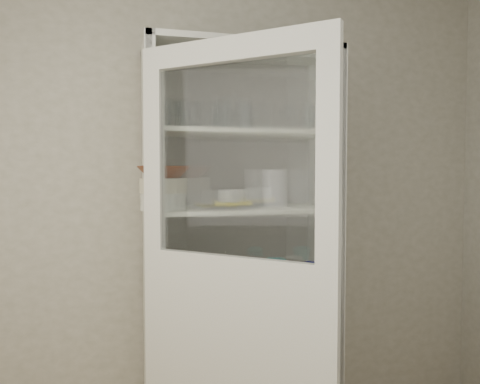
{
  "coord_description": "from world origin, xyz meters",
  "views": [
    {
      "loc": [
        -0.43,
        -1.12,
        1.45
      ],
      "look_at": [
        0.2,
        1.27,
        1.34
      ],
      "focal_mm": 35.0,
      "sensor_mm": 36.0,
      "label": 1
    }
  ],
  "objects": [
    {
      "name": "tumbler_10",
      "position": [
        0.09,
        1.29,
        1.73
      ],
      "size": [
        0.07,
        0.07,
        0.15
      ],
      "primitive_type": "cylinder",
      "rotation": [
        0.0,
        0.0,
        0.01
      ],
      "color": "silver",
      "rests_on": "shelf_glass"
    },
    {
      "name": "mug_white",
      "position": [
        0.33,
        1.15,
        0.91
      ],
      "size": [
        0.13,
        0.13,
        0.09
      ],
      "primitive_type": "imported",
      "rotation": [
        0.0,
        0.0,
        0.4
      ],
      "color": "silver",
      "rests_on": "shelf_mugs"
    },
    {
      "name": "white_canister",
      "position": [
        -0.21,
        1.32,
        0.92
      ],
      "size": [
        0.11,
        0.11,
        0.11
      ],
      "primitive_type": "cylinder",
      "rotation": [
        0.0,
        0.0,
        0.19
      ],
      "color": "silver",
      "rests_on": "shelf_mugs"
    },
    {
      "name": "pantry_cabinet",
      "position": [
        0.2,
        1.34,
        0.94
      ],
      "size": [
        1.0,
        0.45,
        2.1
      ],
      "color": "silver",
      "rests_on": "floor"
    },
    {
      "name": "plate_stack_front",
      "position": [
        -0.21,
        1.19,
        1.3
      ],
      "size": [
        0.23,
        0.23,
        0.08
      ],
      "primitive_type": "cylinder",
      "color": "silver",
      "rests_on": "shelf_plates"
    },
    {
      "name": "mug_blue",
      "position": [
        0.61,
        1.24,
        0.91
      ],
      "size": [
        0.14,
        0.14,
        0.09
      ],
      "primitive_type": "imported",
      "rotation": [
        0.0,
        0.0,
        0.34
      ],
      "color": "#051078",
      "rests_on": "shelf_mugs"
    },
    {
      "name": "goblet_2",
      "position": [
        0.31,
        1.38,
        1.75
      ],
      "size": [
        0.08,
        0.08,
        0.17
      ],
      "primitive_type": null,
      "color": "silver",
      "rests_on": "shelf_glass"
    },
    {
      "name": "goblet_1",
      "position": [
        0.11,
        1.38,
        1.74
      ],
      "size": [
        0.07,
        0.07,
        0.16
      ],
      "primitive_type": null,
      "color": "silver",
      "rests_on": "shelf_glass"
    },
    {
      "name": "goblet_3",
      "position": [
        0.49,
        1.35,
        1.75
      ],
      "size": [
        0.08,
        0.08,
        0.17
      ],
      "primitive_type": null,
      "color": "silver",
      "rests_on": "shelf_glass"
    },
    {
      "name": "cupboard_door",
      "position": [
        0.03,
        0.75,
        0.87
      ],
      "size": [
        0.69,
        0.64,
        2.0
      ],
      "rotation": [
        0.0,
        0.0,
        -0.74
      ],
      "color": "silver",
      "rests_on": "floor"
    },
    {
      "name": "teal_jar",
      "position": [
        0.13,
        1.32,
        0.92
      ],
      "size": [
        0.09,
        0.09,
        0.11
      ],
      "color": "teal",
      "rests_on": "shelf_mugs"
    },
    {
      "name": "tin_box",
      "position": [
        0.31,
        1.27,
        0.49
      ],
      "size": [
        0.24,
        0.2,
        0.06
      ],
      "primitive_type": "cube",
      "rotation": [
        0.0,
        0.0,
        -0.33
      ],
      "color": "gray",
      "rests_on": "shelf_bot"
    },
    {
      "name": "yellow_trivet",
      "position": [
        0.16,
        1.27,
        1.29
      ],
      "size": [
        0.21,
        0.21,
        0.01
      ],
      "primitive_type": "cube",
      "rotation": [
        0.0,
        0.0,
        -0.14
      ],
      "color": "yellow",
      "rests_on": "glass_platter"
    },
    {
      "name": "tumbler_5",
      "position": [
        0.53,
        1.12,
        1.72
      ],
      "size": [
        0.07,
        0.07,
        0.12
      ],
      "primitive_type": "cylinder",
      "rotation": [
        0.0,
        0.0,
        -0.23
      ],
      "color": "silver",
      "rests_on": "shelf_glass"
    },
    {
      "name": "goblet_0",
      "position": [
        -0.13,
        1.39,
        1.75
      ],
      "size": [
        0.08,
        0.08,
        0.18
      ],
      "primitive_type": null,
      "color": "silver",
      "rests_on": "shelf_glass"
    },
    {
      "name": "tumbler_6",
      "position": [
        0.61,
        1.14,
        1.72
      ],
      "size": [
        0.08,
        0.08,
        0.13
      ],
      "primitive_type": "cylinder",
      "rotation": [
        0.0,
        0.0,
        0.29
      ],
      "color": "silver",
      "rests_on": "shelf_glass"
    },
    {
      "name": "mug_teal",
      "position": [
        0.42,
        1.31,
        0.91
      ],
      "size": [
        0.12,
        0.12,
        0.11
      ],
      "primitive_type": "imported",
      "rotation": [
        0.0,
        0.0,
        0.05
      ],
      "color": "teal",
      "rests_on": "shelf_mugs"
    },
    {
      "name": "tumbler_8",
      "position": [
        -0.05,
        1.24,
        1.73
      ],
      "size": [
        0.09,
        0.09,
        0.14
      ],
      "primitive_type": "cylinder",
      "rotation": [
        0.0,
        0.0,
        0.36
      ],
      "color": "silver",
      "rests_on": "shelf_glass"
    },
    {
      "name": "terracotta_bowl",
      "position": [
        -0.21,
        1.19,
        1.45
      ],
      "size": [
        0.28,
        0.28,
        0.06
      ],
      "primitive_type": "imported",
      "rotation": [
        0.0,
        0.0,
        0.14
      ],
      "color": "maroon",
      "rests_on": "cream_bowl"
    },
    {
      "name": "tumbler_2",
      "position": [
        0.07,
        1.11,
        1.73
      ],
      "size": [
        0.09,
        0.09,
        0.14
      ],
      "primitive_type": "cylinder",
      "rotation": [
        0.0,
        0.0,
        0.37
      ],
      "color": "silver",
      "rests_on": "shelf_glass"
    },
    {
      "name": "wall_back",
      "position": [
        0.0,
        1.5,
        1.3
      ],
      "size": [
        3.6,
        0.02,
        2.6
      ],
      "primitive_type": "cube",
      "color": "gray",
      "rests_on": "ground"
    },
    {
      "name": "tumbler_9",
      "position": [
        0.15,
        1.29,
        1.73
      ],
      "size": [
        0.08,
        0.08,
        0.13
      ],
      "primitive_type": "cylinder",
      "rotation": [
        0.0,
        0.0,
        0.33
      ],
      "color": "silver",
      "rests_on": "shelf_glass"
    },
    {
      "name": "plate_stack_back",
      "position": [
        -0.21,
        1.41,
        1.3
      ],
      "size": [
        0.21,
        0.21,
        0.08
      ],
      "primitive_type": "cylinder",
      "color": "silver",
      "rests_on": "shelf_plates"
    },
    {
      "name": "cream_bowl",
      "position": [
        -0.21,
        1.19,
        1.38
      ],
      "size": [
        0.28,
        0.28,
        0.07
      ],
      "primitive_type": "cylinder",
      "rotation": [
        0.0,
        0.0,
        0.23
      ],
      "color": "beige",
      "rests_on": "plate_stack_front"
    },
    {
      "name": "tumbler_0",
      "position": [
        -0.11,
        1.15,
        1.73
      ],
      "size": [
        0.08,
        0.08,
        0.13
      ],
      "primitive_type": "cylinder",
      "rotation": [
        0.0,
        0.0,
        -0.23
      ],
      "color": "silver",
      "rests_on": "shelf_glass"
    },
    {
      "name": "cream_dish",
      "position": [
        0.06,
        1.29,
        0.5
      ],
      "size": [
        0.24,
        0.24,
        0.07
      ],
      "primitive_type": "imported",
      "rotation": [
        0.0,
        0.0,
        0.05
      ],
      "color": "beige",
      "rests_on": "shelf_bot"
    },
    {
      "name": "tumbler_4",
      "position": [
        0.18,
        1.13,
        1.74
      ],
      "size": [
        0.09,
        0.09,
        0.15
      ],
      "primitive_type": "cylinder",
      "rotation": [
        0.0,
        0.0,
        0.17
      ],
      "color": "silver",
      "rests_on": "shelf_glass"
    },
    {
      "name": "tumbler_3",
      "position": [
        0.19,
        1.13,
        1.72
      ],
      "size": [
        0.08,
        0.08,
        0.13
      ],
      "primitive_type": "cylinder",
      "rotation": [
        0.0,
        0.0,
        -0.36
      ],
      "color": "silver",
      "rests_on": "shelf_glass"
    },
    {
      "name": "tumbler_7",
      "position": [
        -0.21,
        1.25,
        1.74
      ],
      "size": [
        0.1,
        0.1,
        0.15
      ],
      "primitive_type": "cylinder",
      "rotation": [
        0.0,
        0.0,
        -0.35
      ],
      "color": "silver",
      "rests_on": "shelf_glass"
    },
    {
      "name": "white_ramekin",
      "position": [
        0.16,
        1.27,
        1.32
      ],
      "size": [
        0.16,
        0.16,
        0.07
      ],
      "primitive_type": "cylinder",
      "rotation": [
        0.0,
        0.0,
        0.09
      ],
      "color": "silver",
      "rests_on": "yellow_trivet"
    },
    {
      "name": "measuring_cups",
      "position": [
        -0.09,
        1.21,
        0.88
      ],
      "size": [
        0.1,
        0.1,
        0.04
      ],
      "primitive_type": "cylinder",
      "color": "silver",
      "rests_on": "shelf_mugs"
    },
    {
      "name": "grey_bowl_stack",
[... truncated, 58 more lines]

